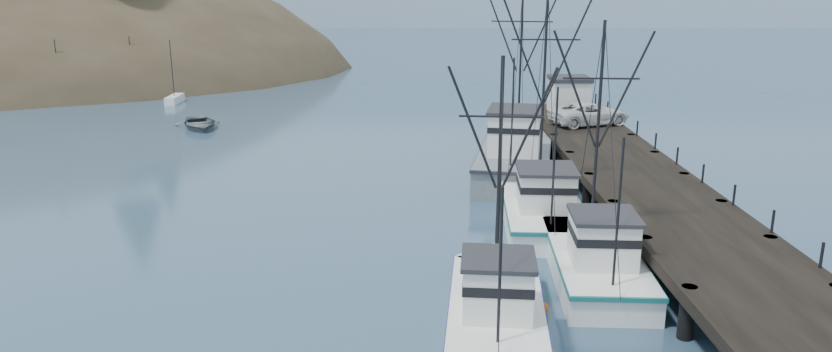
{
  "coord_description": "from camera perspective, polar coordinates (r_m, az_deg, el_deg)",
  "views": [
    {
      "loc": [
        1.6,
        -22.8,
        12.61
      ],
      "look_at": [
        1.95,
        13.75,
        2.5
      ],
      "focal_mm": 32.0,
      "sensor_mm": 36.0,
      "label": 1
    }
  ],
  "objects": [
    {
      "name": "motorboat",
      "position": [
        64.47,
        -16.3,
        3.56
      ],
      "size": [
        5.57,
        6.42,
        1.11
      ],
      "primitive_type": "imported",
      "rotation": [
        0.0,
        0.0,
        0.38
      ],
      "color": "#555C5F",
      "rests_on": "ground"
    },
    {
      "name": "pier",
      "position": [
        42.17,
        16.57,
        -0.2
      ],
      "size": [
        6.0,
        44.0,
        2.0
      ],
      "color": "black",
      "rests_on": "ground"
    },
    {
      "name": "moored_sailboats",
      "position": [
        86.29,
        -24.65,
        5.88
      ],
      "size": [
        23.75,
        16.17,
        6.35
      ],
      "color": "white",
      "rests_on": "ground"
    },
    {
      "name": "distant_ridge_far",
      "position": [
        212.3,
        -12.1,
        11.73
      ],
      "size": [
        180.0,
        25.0,
        18.0
      ],
      "primitive_type": "cube",
      "color": "silver",
      "rests_on": "ground"
    },
    {
      "name": "trawler_mid",
      "position": [
        27.62,
        6.17,
        -9.92
      ],
      "size": [
        4.23,
        10.14,
        10.17
      ],
      "color": "white",
      "rests_on": "ground"
    },
    {
      "name": "pickup_truck",
      "position": [
        54.56,
        13.2,
        4.7
      ],
      "size": [
        6.34,
        4.45,
        1.61
      ],
      "primitive_type": "imported",
      "rotation": [
        0.0,
        0.0,
        1.91
      ],
      "color": "silver",
      "rests_on": "pier"
    },
    {
      "name": "work_vessel",
      "position": [
        48.15,
        7.69,
        1.65
      ],
      "size": [
        6.83,
        14.84,
        12.47
      ],
      "color": "slate",
      "rests_on": "ground"
    },
    {
      "name": "pier_shed",
      "position": [
        58.86,
        11.68,
        6.16
      ],
      "size": [
        3.0,
        3.2,
        2.8
      ],
      "color": "silver",
      "rests_on": "pier"
    },
    {
      "name": "trawler_far",
      "position": [
        39.3,
        9.58,
        -2.22
      ],
      "size": [
        4.59,
        12.18,
        12.3
      ],
      "color": "white",
      "rests_on": "ground"
    },
    {
      "name": "distant_ridge",
      "position": [
        193.39,
        1.98,
        11.72
      ],
      "size": [
        360.0,
        40.0,
        26.0
      ],
      "primitive_type": "cube",
      "color": "#9EB2C6",
      "rests_on": "ground"
    },
    {
      "name": "trawler_near",
      "position": [
        32.68,
        13.53,
        -6.15
      ],
      "size": [
        4.12,
        10.89,
        11.07
      ],
      "color": "white",
      "rests_on": "ground"
    }
  ]
}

